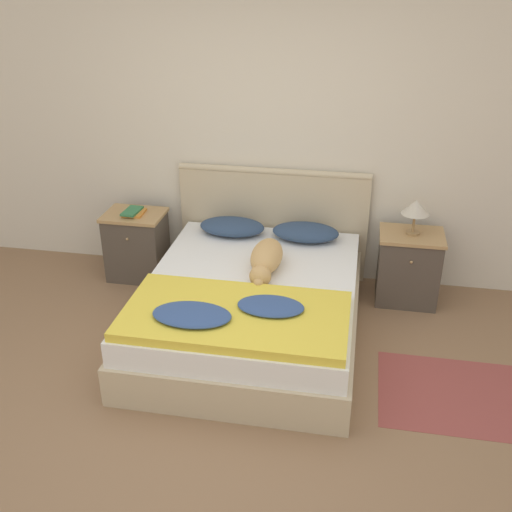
{
  "coord_description": "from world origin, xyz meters",
  "views": [
    {
      "loc": [
        0.82,
        -2.75,
        2.61
      ],
      "look_at": [
        0.08,
        1.24,
        0.57
      ],
      "focal_mm": 42.0,
      "sensor_mm": 36.0,
      "label": 1
    }
  ],
  "objects_px": {
    "nightstand_right": "(408,267)",
    "pillow_right": "(306,232)",
    "pillow_left": "(232,227)",
    "dog": "(266,259)",
    "table_lamp": "(416,208)",
    "book_stack": "(133,212)",
    "nightstand_left": "(137,245)",
    "bed": "(251,308)"
  },
  "relations": [
    {
      "from": "nightstand_right",
      "to": "pillow_right",
      "type": "distance_m",
      "value": 0.9
    },
    {
      "from": "pillow_right",
      "to": "nightstand_right",
      "type": "bearing_deg",
      "value": -2.5
    },
    {
      "from": "pillow_left",
      "to": "dog",
      "type": "xyz_separation_m",
      "value": [
        0.4,
        -0.61,
        0.03
      ]
    },
    {
      "from": "table_lamp",
      "to": "nightstand_right",
      "type": "bearing_deg",
      "value": -90.0
    },
    {
      "from": "pillow_left",
      "to": "dog",
      "type": "bearing_deg",
      "value": -56.88
    },
    {
      "from": "table_lamp",
      "to": "dog",
      "type": "bearing_deg",
      "value": -152.42
    },
    {
      "from": "dog",
      "to": "book_stack",
      "type": "distance_m",
      "value": 1.38
    },
    {
      "from": "book_stack",
      "to": "nightstand_left",
      "type": "bearing_deg",
      "value": 98.19
    },
    {
      "from": "pillow_right",
      "to": "book_stack",
      "type": "xyz_separation_m",
      "value": [
        -1.49,
        -0.05,
        0.09
      ]
    },
    {
      "from": "bed",
      "to": "pillow_right",
      "type": "relative_size",
      "value": 3.58
    },
    {
      "from": "bed",
      "to": "nightstand_right",
      "type": "distance_m",
      "value": 1.4
    },
    {
      "from": "pillow_right",
      "to": "book_stack",
      "type": "height_order",
      "value": "book_stack"
    },
    {
      "from": "dog",
      "to": "table_lamp",
      "type": "relative_size",
      "value": 2.46
    },
    {
      "from": "dog",
      "to": "pillow_right",
      "type": "bearing_deg",
      "value": 68.96
    },
    {
      "from": "dog",
      "to": "pillow_left",
      "type": "bearing_deg",
      "value": 123.12
    },
    {
      "from": "pillow_right",
      "to": "book_stack",
      "type": "distance_m",
      "value": 1.5
    },
    {
      "from": "nightstand_right",
      "to": "pillow_right",
      "type": "xyz_separation_m",
      "value": [
        -0.86,
        0.04,
        0.23
      ]
    },
    {
      "from": "pillow_left",
      "to": "dog",
      "type": "height_order",
      "value": "dog"
    },
    {
      "from": "pillow_left",
      "to": "table_lamp",
      "type": "xyz_separation_m",
      "value": [
        1.49,
        -0.03,
        0.29
      ]
    },
    {
      "from": "dog",
      "to": "book_stack",
      "type": "height_order",
      "value": "dog"
    },
    {
      "from": "bed",
      "to": "pillow_left",
      "type": "distance_m",
      "value": 0.9
    },
    {
      "from": "nightstand_right",
      "to": "table_lamp",
      "type": "bearing_deg",
      "value": 90.0
    },
    {
      "from": "nightstand_right",
      "to": "book_stack",
      "type": "relative_size",
      "value": 2.63
    },
    {
      "from": "nightstand_left",
      "to": "pillow_right",
      "type": "xyz_separation_m",
      "value": [
        1.49,
        0.04,
        0.23
      ]
    },
    {
      "from": "bed",
      "to": "table_lamp",
      "type": "bearing_deg",
      "value": 32.3
    },
    {
      "from": "bed",
      "to": "book_stack",
      "type": "distance_m",
      "value": 1.44
    },
    {
      "from": "dog",
      "to": "book_stack",
      "type": "bearing_deg",
      "value": 156.18
    },
    {
      "from": "pillow_left",
      "to": "book_stack",
      "type": "height_order",
      "value": "book_stack"
    },
    {
      "from": "nightstand_left",
      "to": "book_stack",
      "type": "bearing_deg",
      "value": -81.81
    },
    {
      "from": "bed",
      "to": "nightstand_left",
      "type": "bearing_deg",
      "value": 147.81
    },
    {
      "from": "book_stack",
      "to": "pillow_left",
      "type": "bearing_deg",
      "value": 3.48
    },
    {
      "from": "nightstand_left",
      "to": "pillow_left",
      "type": "xyz_separation_m",
      "value": [
        0.86,
        0.04,
        0.23
      ]
    },
    {
      "from": "nightstand_right",
      "to": "dog",
      "type": "distance_m",
      "value": 1.26
    },
    {
      "from": "bed",
      "to": "dog",
      "type": "bearing_deg",
      "value": 64.66
    },
    {
      "from": "table_lamp",
      "to": "bed",
      "type": "bearing_deg",
      "value": -147.7
    },
    {
      "from": "table_lamp",
      "to": "pillow_left",
      "type": "bearing_deg",
      "value": 178.67
    },
    {
      "from": "bed",
      "to": "dog",
      "type": "distance_m",
      "value": 0.38
    },
    {
      "from": "nightstand_right",
      "to": "pillow_left",
      "type": "relative_size",
      "value": 1.1
    },
    {
      "from": "nightstand_right",
      "to": "dog",
      "type": "height_order",
      "value": "dog"
    },
    {
      "from": "bed",
      "to": "nightstand_left",
      "type": "xyz_separation_m",
      "value": [
        -1.18,
        0.74,
        0.07
      ]
    },
    {
      "from": "nightstand_left",
      "to": "dog",
      "type": "xyz_separation_m",
      "value": [
        1.26,
        -0.57,
        0.26
      ]
    },
    {
      "from": "dog",
      "to": "book_stack",
      "type": "xyz_separation_m",
      "value": [
        -1.26,
        0.56,
        0.06
      ]
    }
  ]
}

